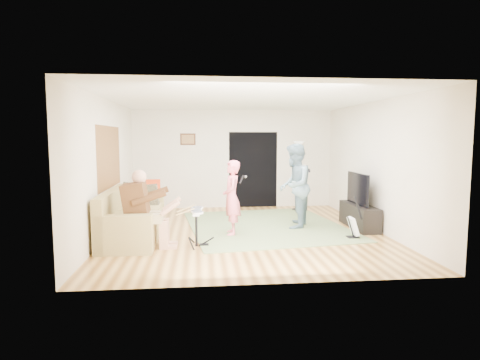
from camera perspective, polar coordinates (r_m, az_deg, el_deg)
The scene contains 19 objects.
floor at distance 8.37m, azimuth 0.79°, elevation -7.37°, with size 6.00×6.00×0.00m, color brown.
walls at distance 8.16m, azimuth 0.80°, elevation 1.89°, with size 5.50×6.00×2.70m, color silver, non-canonical shape.
ceiling at distance 8.18m, azimuth 0.81°, elevation 11.37°, with size 6.00×6.00×0.00m, color white.
window_blinds at distance 8.50m, azimuth -18.10°, elevation 3.10°, with size 2.05×2.05×0.00m, color brown.
doorway at distance 11.21m, azimuth 1.87°, elevation 1.47°, with size 2.10×2.10×0.00m, color black.
picture_frame at distance 11.08m, azimuth -7.42°, elevation 5.77°, with size 0.42×0.03×0.32m, color #3F2314.
area_rug at distance 8.93m, azimuth 3.61°, elevation -6.47°, with size 3.25×3.73×0.02m, color #687E4D.
sofa at distance 8.02m, azimuth -15.59°, elevation -5.88°, with size 0.96×2.33×0.94m.
drummer at distance 7.28m, azimuth -13.11°, elevation -5.21°, with size 0.90×0.50×1.39m.
drum_kit at distance 7.27m, azimuth -6.22°, elevation -7.04°, with size 0.37×0.67×0.69m.
singer at distance 8.01m, azimuth -1.19°, elevation -2.54°, with size 0.54×0.36×1.49m, color #FF6E83.
microphone at distance 7.98m, azimuth 0.24°, elevation 0.10°, with size 0.06×0.06×0.24m, color black, non-canonical shape.
guitarist at distance 8.69m, azimuth 7.74°, elevation -0.84°, with size 0.88×0.69×1.82m, color slate.
guitar_held at distance 8.71m, azimuth 9.05°, elevation 1.32°, with size 0.12×0.60×0.26m, color white, non-canonical shape.
guitar_spare at distance 8.11m, azimuth 15.85°, elevation -6.34°, with size 0.30×0.27×0.82m.
torchiere_lamp at distance 10.81m, azimuth 8.35°, elevation 2.39°, with size 0.33×0.33×1.85m.
dining_chair at distance 10.28m, azimuth -12.25°, elevation -3.18°, with size 0.40×0.42×0.89m.
tv_cabinet at distance 9.09m, azimuth 16.59°, elevation -4.94°, with size 0.40×1.40×0.50m, color black.
television at distance 8.98m, azimuth 16.41°, elevation -1.19°, with size 0.06×1.05×0.68m, color black.
Camera 1 is at (-0.92, -8.09, 1.94)m, focal length 30.00 mm.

